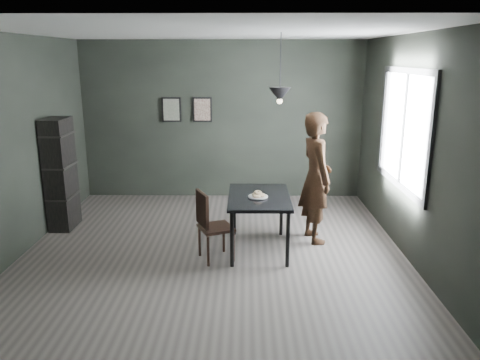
{
  "coord_description": "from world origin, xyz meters",
  "views": [
    {
      "loc": [
        0.43,
        -5.86,
        2.52
      ],
      "look_at": [
        0.35,
        0.05,
        0.95
      ],
      "focal_mm": 35.0,
      "sensor_mm": 36.0,
      "label": 1
    }
  ],
  "objects_px": {
    "wood_chair": "(210,222)",
    "pendant_lamp": "(280,95)",
    "woman": "(316,178)",
    "cafe_table": "(259,202)",
    "white_plate": "(258,197)",
    "shelf_unit": "(61,174)"
  },
  "relations": [
    {
      "from": "shelf_unit",
      "to": "pendant_lamp",
      "type": "bearing_deg",
      "value": -12.56
    },
    {
      "from": "white_plate",
      "to": "wood_chair",
      "type": "distance_m",
      "value": 0.7
    },
    {
      "from": "woman",
      "to": "wood_chair",
      "type": "xyz_separation_m",
      "value": [
        -1.41,
        -0.71,
        -0.39
      ]
    },
    {
      "from": "woman",
      "to": "shelf_unit",
      "type": "bearing_deg",
      "value": 69.8
    },
    {
      "from": "woman",
      "to": "pendant_lamp",
      "type": "xyz_separation_m",
      "value": [
        -0.54,
        -0.26,
        1.15
      ]
    },
    {
      "from": "woman",
      "to": "pendant_lamp",
      "type": "bearing_deg",
      "value": 102.83
    },
    {
      "from": "wood_chair",
      "to": "shelf_unit",
      "type": "bearing_deg",
      "value": 129.29
    },
    {
      "from": "white_plate",
      "to": "woman",
      "type": "xyz_separation_m",
      "value": [
        0.8,
        0.44,
        0.15
      ]
    },
    {
      "from": "woman",
      "to": "shelf_unit",
      "type": "distance_m",
      "value": 3.74
    },
    {
      "from": "cafe_table",
      "to": "woman",
      "type": "relative_size",
      "value": 0.66
    },
    {
      "from": "wood_chair",
      "to": "pendant_lamp",
      "type": "height_order",
      "value": "pendant_lamp"
    },
    {
      "from": "pendant_lamp",
      "to": "wood_chair",
      "type": "bearing_deg",
      "value": -153.1
    },
    {
      "from": "woman",
      "to": "cafe_table",
      "type": "bearing_deg",
      "value": 101.51
    },
    {
      "from": "pendant_lamp",
      "to": "shelf_unit",
      "type": "bearing_deg",
      "value": 167.26
    },
    {
      "from": "wood_chair",
      "to": "pendant_lamp",
      "type": "relative_size",
      "value": 1.05
    },
    {
      "from": "white_plate",
      "to": "shelf_unit",
      "type": "height_order",
      "value": "shelf_unit"
    },
    {
      "from": "cafe_table",
      "to": "wood_chair",
      "type": "relative_size",
      "value": 1.33
    },
    {
      "from": "shelf_unit",
      "to": "pendant_lamp",
      "type": "xyz_separation_m",
      "value": [
        3.17,
        -0.72,
        1.22
      ]
    },
    {
      "from": "cafe_table",
      "to": "shelf_unit",
      "type": "height_order",
      "value": "shelf_unit"
    },
    {
      "from": "cafe_table",
      "to": "woman",
      "type": "bearing_deg",
      "value": 24.74
    },
    {
      "from": "white_plate",
      "to": "shelf_unit",
      "type": "distance_m",
      "value": 3.04
    },
    {
      "from": "cafe_table",
      "to": "pendant_lamp",
      "type": "height_order",
      "value": "pendant_lamp"
    }
  ]
}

